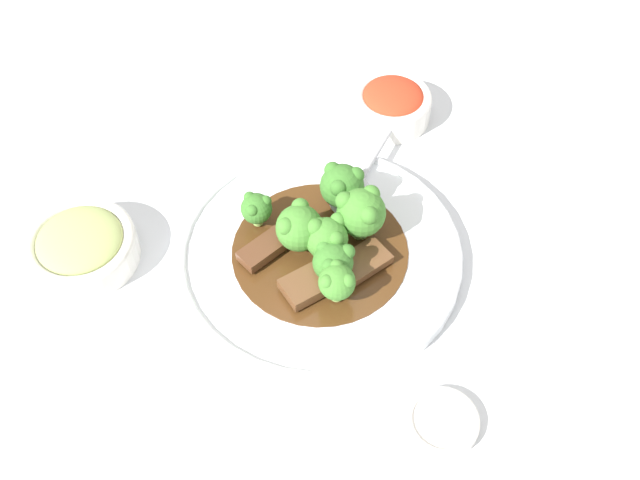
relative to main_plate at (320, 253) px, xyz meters
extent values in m
plane|color=silver|center=(0.00, 0.00, -0.01)|extent=(4.00, 4.00, 0.00)
cylinder|color=white|center=(0.00, 0.00, 0.00)|extent=(0.31, 0.31, 0.01)
torus|color=white|center=(0.00, 0.00, 0.00)|extent=(0.31, 0.31, 0.01)
cylinder|color=#4C2D14|center=(0.00, 0.00, 0.00)|extent=(0.19, 0.19, 0.00)
cube|color=brown|center=(-0.03, 0.04, 0.02)|extent=(0.05, 0.06, 0.01)
cube|color=brown|center=(-0.05, -0.02, 0.01)|extent=(0.04, 0.06, 0.01)
cube|color=#56331E|center=(0.04, 0.05, 0.02)|extent=(0.03, 0.06, 0.01)
cylinder|color=#8EB756|center=(0.07, 0.03, 0.02)|extent=(0.01, 0.01, 0.01)
sphere|color=#387028|center=(0.07, 0.03, 0.03)|extent=(0.03, 0.03, 0.03)
sphere|color=#387028|center=(0.08, 0.03, 0.04)|extent=(0.01, 0.01, 0.01)
sphere|color=#387028|center=(0.07, 0.04, 0.04)|extent=(0.01, 0.01, 0.01)
sphere|color=#387028|center=(0.07, 0.02, 0.04)|extent=(0.01, 0.01, 0.01)
cylinder|color=#8EB756|center=(-0.01, -0.05, 0.02)|extent=(0.02, 0.02, 0.02)
sphere|color=#427F2D|center=(-0.01, -0.05, 0.05)|extent=(0.05, 0.05, 0.05)
sphere|color=#427F2D|center=(0.00, -0.03, 0.06)|extent=(0.02, 0.02, 0.02)
sphere|color=#427F2D|center=(-0.03, -0.04, 0.06)|extent=(0.02, 0.02, 0.02)
sphere|color=#427F2D|center=(-0.01, -0.06, 0.06)|extent=(0.02, 0.02, 0.02)
cylinder|color=#8EB756|center=(-0.06, 0.03, 0.02)|extent=(0.01, 0.01, 0.01)
sphere|color=#427F2D|center=(-0.06, 0.03, 0.04)|extent=(0.04, 0.04, 0.04)
sphere|color=#427F2D|center=(-0.06, 0.04, 0.05)|extent=(0.01, 0.01, 0.01)
sphere|color=#427F2D|center=(-0.07, 0.03, 0.05)|extent=(0.01, 0.01, 0.01)
sphere|color=#427F2D|center=(-0.05, 0.02, 0.05)|extent=(0.01, 0.01, 0.01)
cylinder|color=#8EB756|center=(-0.03, 0.01, 0.01)|extent=(0.01, 0.01, 0.01)
sphere|color=#387028|center=(-0.03, 0.01, 0.03)|extent=(0.04, 0.04, 0.04)
sphere|color=#387028|center=(-0.04, 0.03, 0.04)|extent=(0.02, 0.02, 0.02)
sphere|color=#387028|center=(-0.04, 0.00, 0.04)|extent=(0.02, 0.02, 0.02)
sphere|color=#387028|center=(-0.02, 0.01, 0.04)|extent=(0.02, 0.02, 0.02)
cylinder|color=#8EB756|center=(-0.01, 0.00, 0.01)|extent=(0.01, 0.01, 0.01)
sphere|color=#427F2D|center=(-0.01, 0.00, 0.04)|extent=(0.05, 0.05, 0.05)
sphere|color=#427F2D|center=(-0.02, 0.00, 0.05)|extent=(0.02, 0.02, 0.02)
sphere|color=#427F2D|center=(-0.01, -0.02, 0.05)|extent=(0.02, 0.02, 0.02)
sphere|color=#427F2D|center=(0.00, 0.00, 0.05)|extent=(0.02, 0.02, 0.02)
cylinder|color=#8EB756|center=(0.02, 0.01, 0.01)|extent=(0.02, 0.02, 0.01)
sphere|color=#427F2D|center=(0.02, 0.01, 0.04)|extent=(0.05, 0.05, 0.05)
sphere|color=#427F2D|center=(0.00, 0.01, 0.05)|extent=(0.02, 0.02, 0.02)
sphere|color=#427F2D|center=(0.03, 0.00, 0.05)|extent=(0.02, 0.02, 0.02)
sphere|color=#427F2D|center=(0.02, 0.03, 0.05)|extent=(0.02, 0.02, 0.02)
cylinder|color=#7FA84C|center=(0.03, -0.06, 0.02)|extent=(0.02, 0.02, 0.01)
sphere|color=#387028|center=(0.03, -0.06, 0.04)|extent=(0.05, 0.05, 0.05)
sphere|color=#387028|center=(0.02, -0.07, 0.05)|extent=(0.02, 0.02, 0.02)
sphere|color=#387028|center=(0.04, -0.06, 0.05)|extent=(0.02, 0.02, 0.02)
sphere|color=#387028|center=(0.02, -0.05, 0.05)|extent=(0.02, 0.02, 0.02)
ellipsoid|color=#B7B7BC|center=(0.03, -0.07, 0.02)|extent=(0.06, 0.07, 0.01)
cylinder|color=#B7B7BC|center=(0.07, -0.18, 0.01)|extent=(0.07, 0.15, 0.01)
cylinder|color=white|center=(0.10, -0.22, -0.01)|extent=(0.05, 0.05, 0.01)
cylinder|color=white|center=(0.10, -0.22, 0.01)|extent=(0.10, 0.10, 0.03)
torus|color=white|center=(0.10, -0.22, 0.02)|extent=(0.10, 0.10, 0.01)
ellipsoid|color=red|center=(0.10, -0.22, 0.03)|extent=(0.08, 0.08, 0.02)
cylinder|color=white|center=(0.17, 0.19, -0.01)|extent=(0.06, 0.06, 0.01)
cylinder|color=white|center=(0.17, 0.19, 0.01)|extent=(0.12, 0.12, 0.03)
torus|color=white|center=(0.17, 0.19, 0.02)|extent=(0.12, 0.12, 0.01)
ellipsoid|color=#A3B266|center=(0.17, 0.19, 0.02)|extent=(0.09, 0.09, 0.02)
cylinder|color=white|center=(-0.22, 0.05, -0.01)|extent=(0.07, 0.07, 0.01)
torus|color=white|center=(-0.22, 0.05, 0.00)|extent=(0.07, 0.07, 0.01)
camera|label=1|loc=(-0.35, 0.32, 0.65)|focal=42.00mm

